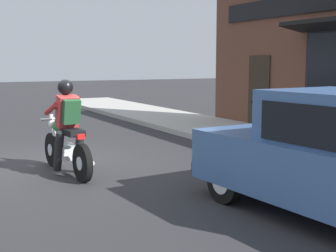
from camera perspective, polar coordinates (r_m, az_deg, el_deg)
The scene contains 3 objects.
ground_plane at distance 9.03m, azimuth -14.33°, elevation -4.64°, with size 80.00×80.00×0.00m, color #2B2B2D.
sidewalk_curb at distance 13.77m, azimuth 3.87°, elevation 0.08°, with size 2.60×22.00×0.14m, color #ADAAA3.
motorcycle_with_rider at distance 8.14m, azimuth -12.27°, elevation -1.07°, with size 0.60×2.02×1.62m.
Camera 1 is at (-2.04, -8.59, 1.89)m, focal length 50.00 mm.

